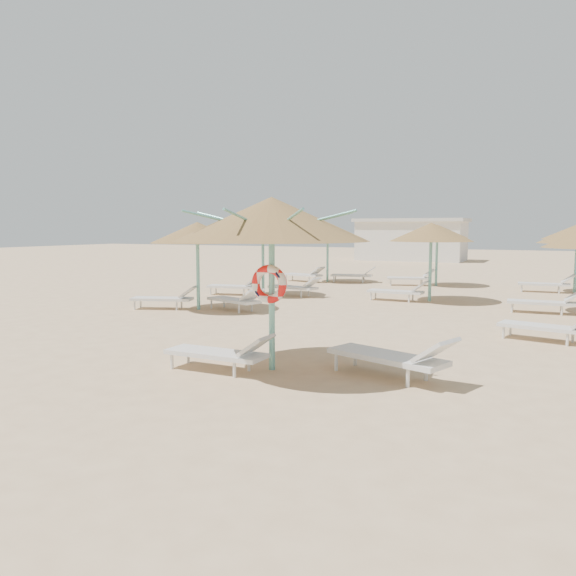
% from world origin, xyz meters
% --- Properties ---
extents(ground, '(120.00, 120.00, 0.00)m').
position_xyz_m(ground, '(0.00, 0.00, 0.00)').
color(ground, tan).
rests_on(ground, ground).
extents(main_palapa, '(3.43, 3.43, 3.08)m').
position_xyz_m(main_palapa, '(-0.11, -0.05, 2.68)').
color(main_palapa, '#68B5A8').
rests_on(main_palapa, ground).
extents(lounger_main_a, '(2.00, 0.62, 0.73)m').
position_xyz_m(lounger_main_a, '(-0.83, -0.57, 0.35)').
color(lounger_main_a, silver).
rests_on(lounger_main_a, ground).
extents(lounger_main_b, '(2.35, 1.37, 0.82)m').
position_xyz_m(lounger_main_b, '(2.03, 0.30, 0.39)').
color(lounger_main_b, silver).
rests_on(lounger_main_b, ground).
extents(palapa_field, '(18.95, 14.26, 2.72)m').
position_xyz_m(palapa_field, '(0.56, 10.34, 2.31)').
color(palapa_field, '#68B5A8').
rests_on(palapa_field, ground).
extents(service_hut, '(8.40, 4.40, 3.25)m').
position_xyz_m(service_hut, '(-6.00, 35.00, 1.64)').
color(service_hut, silver).
rests_on(service_hut, ground).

